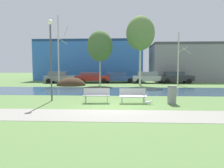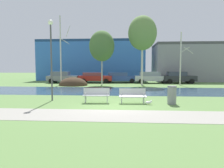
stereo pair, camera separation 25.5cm
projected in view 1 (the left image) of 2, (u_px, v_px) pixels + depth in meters
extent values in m
plane|color=#5B7F42|center=(118.00, 88.00, 21.19)|extent=(120.00, 120.00, 0.00)
cube|color=gray|center=(112.00, 115.00, 9.17)|extent=(60.00, 2.33, 0.01)
cube|color=#2D475B|center=(117.00, 91.00, 18.83)|extent=(80.00, 6.69, 0.01)
ellipsoid|color=#423021|center=(71.00, 86.00, 24.37)|extent=(3.40, 2.81, 1.94)
cube|color=#B2B5B7|center=(96.00, 96.00, 12.36)|extent=(1.63, 0.58, 0.05)
cube|color=#B2B5B7|center=(97.00, 91.00, 12.62)|extent=(1.60, 0.18, 0.40)
cube|color=#B2B5B7|center=(86.00, 99.00, 12.43)|extent=(0.07, 0.43, 0.45)
cube|color=#B2B5B7|center=(107.00, 99.00, 12.44)|extent=(0.07, 0.43, 0.45)
cylinder|color=#B2B5B7|center=(86.00, 93.00, 12.37)|extent=(0.06, 0.28, 0.04)
cylinder|color=#B2B5B7|center=(107.00, 93.00, 12.38)|extent=(0.06, 0.28, 0.04)
cube|color=#B2B5B7|center=(133.00, 96.00, 12.25)|extent=(1.63, 0.57, 0.17)
cube|color=#B2B5B7|center=(133.00, 92.00, 12.51)|extent=(1.60, 0.18, 0.40)
cube|color=#B2B5B7|center=(122.00, 99.00, 12.32)|extent=(0.07, 0.43, 0.45)
cube|color=#B2B5B7|center=(144.00, 99.00, 12.33)|extent=(0.07, 0.43, 0.45)
cylinder|color=#B2B5B7|center=(122.00, 93.00, 12.25)|extent=(0.06, 0.28, 0.04)
cylinder|color=#B2B5B7|center=(144.00, 93.00, 12.26)|extent=(0.06, 0.28, 0.04)
cylinder|color=gray|center=(172.00, 95.00, 12.01)|extent=(0.51, 0.51, 1.07)
torus|color=#494A4C|center=(172.00, 86.00, 11.97)|extent=(0.53, 0.53, 0.04)
ellipsoid|color=white|center=(149.00, 102.00, 11.85)|extent=(0.36, 0.16, 0.16)
sphere|color=white|center=(151.00, 101.00, 11.83)|extent=(0.12, 0.12, 0.12)
cone|color=gold|center=(153.00, 101.00, 11.83)|extent=(0.06, 0.04, 0.04)
cylinder|color=gold|center=(149.00, 104.00, 11.82)|extent=(0.01, 0.01, 0.10)
cylinder|color=gold|center=(149.00, 104.00, 11.89)|extent=(0.01, 0.01, 0.10)
cylinder|color=#4C4C51|center=(51.00, 63.00, 13.00)|extent=(0.10, 0.10, 4.80)
sphere|color=white|center=(50.00, 22.00, 12.80)|extent=(0.32, 0.32, 0.32)
cylinder|color=beige|center=(58.00, 51.00, 24.65)|extent=(0.16, 0.16, 8.30)
cylinder|color=beige|center=(66.00, 31.00, 24.96)|extent=(0.95, 1.36, 1.15)
cylinder|color=beige|center=(61.00, 40.00, 23.95)|extent=(1.11, 1.08, 0.79)
cylinder|color=#BCB7A8|center=(100.00, 60.00, 24.83)|extent=(0.15, 0.15, 6.03)
ellipsoid|color=#4C7038|center=(100.00, 46.00, 24.69)|extent=(3.05, 3.05, 3.66)
cylinder|color=beige|center=(140.00, 52.00, 24.90)|extent=(0.24, 0.24, 8.01)
ellipsoid|color=#668947|center=(140.00, 33.00, 24.72)|extent=(3.42, 3.42, 4.10)
cylinder|color=beige|center=(178.00, 59.00, 24.64)|extent=(0.15, 0.15, 6.31)
cylinder|color=beige|center=(183.00, 50.00, 24.93)|extent=(0.81, 1.15, 0.65)
cylinder|color=beige|center=(186.00, 51.00, 23.79)|extent=(1.45, 1.41, 0.67)
cube|color=slate|center=(61.00, 78.00, 28.29)|extent=(4.21, 1.98, 0.67)
cube|color=slate|center=(58.00, 74.00, 28.25)|extent=(2.37, 1.71, 0.58)
cylinder|color=black|center=(72.00, 80.00, 29.22)|extent=(0.65, 0.24, 0.64)
cylinder|color=black|center=(69.00, 81.00, 27.35)|extent=(0.65, 0.24, 0.64)
cylinder|color=black|center=(53.00, 80.00, 29.29)|extent=(0.65, 0.24, 0.64)
cylinder|color=black|center=(49.00, 81.00, 27.42)|extent=(0.65, 0.24, 0.64)
cube|color=maroon|center=(93.00, 78.00, 28.51)|extent=(4.65, 1.99, 0.67)
cube|color=brown|center=(91.00, 74.00, 28.47)|extent=(2.62, 1.72, 0.45)
cylinder|color=black|center=(105.00, 80.00, 29.43)|extent=(0.65, 0.24, 0.64)
cylinder|color=black|center=(104.00, 81.00, 27.56)|extent=(0.65, 0.24, 0.64)
cylinder|color=black|center=(84.00, 80.00, 29.51)|extent=(0.65, 0.24, 0.64)
cylinder|color=black|center=(81.00, 81.00, 27.64)|extent=(0.65, 0.24, 0.64)
cube|color=#2D4793|center=(118.00, 78.00, 28.70)|extent=(4.72, 1.87, 0.63)
cube|color=#32457F|center=(116.00, 74.00, 28.67)|extent=(2.66, 1.60, 0.49)
cylinder|color=black|center=(129.00, 80.00, 29.56)|extent=(0.65, 0.24, 0.64)
cylinder|color=black|center=(130.00, 81.00, 27.81)|extent=(0.65, 0.24, 0.64)
cylinder|color=black|center=(108.00, 80.00, 29.64)|extent=(0.65, 0.24, 0.64)
cylinder|color=black|center=(107.00, 81.00, 27.90)|extent=(0.65, 0.24, 0.64)
cube|color=#B2B5BC|center=(150.00, 78.00, 28.20)|extent=(4.84, 1.87, 0.67)
cube|color=gray|center=(147.00, 74.00, 28.17)|extent=(2.72, 1.61, 0.57)
cylinder|color=black|center=(160.00, 80.00, 29.06)|extent=(0.65, 0.24, 0.64)
cylinder|color=black|center=(163.00, 81.00, 27.32)|extent=(0.65, 0.24, 0.64)
cylinder|color=black|center=(138.00, 80.00, 29.15)|extent=(0.65, 0.24, 0.64)
cylinder|color=black|center=(139.00, 81.00, 27.40)|extent=(0.65, 0.24, 0.64)
cube|color=#282B30|center=(176.00, 78.00, 28.01)|extent=(4.35, 1.97, 0.70)
cube|color=#2F3648|center=(174.00, 74.00, 27.96)|extent=(2.45, 1.70, 0.55)
cylinder|color=black|center=(185.00, 80.00, 28.92)|extent=(0.65, 0.24, 0.64)
cylinder|color=black|center=(189.00, 81.00, 27.07)|extent=(0.65, 0.24, 0.64)
cylinder|color=black|center=(164.00, 80.00, 29.00)|extent=(0.65, 0.24, 0.64)
cylinder|color=black|center=(168.00, 81.00, 27.14)|extent=(0.65, 0.24, 0.64)
cube|color=#3870C6|center=(90.00, 62.00, 35.85)|extent=(17.58, 6.98, 6.24)
cube|color=navy|center=(90.00, 43.00, 35.58)|extent=(17.58, 6.98, 0.40)
cube|color=gray|center=(186.00, 64.00, 33.31)|extent=(10.94, 7.16, 5.45)
cube|color=#48484B|center=(186.00, 46.00, 33.08)|extent=(10.94, 7.16, 0.40)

